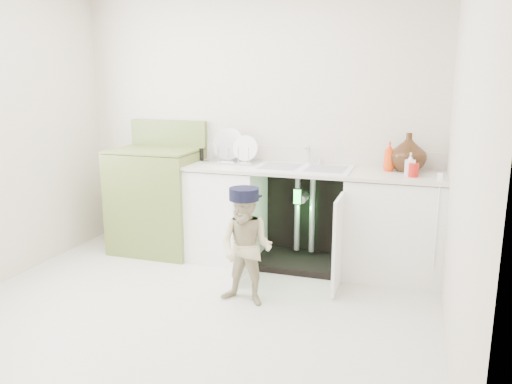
# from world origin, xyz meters

# --- Properties ---
(ground) EXTENTS (3.50, 3.50, 0.00)m
(ground) POSITION_xyz_m (0.00, 0.00, 0.00)
(ground) COLOR beige
(ground) RESTS_ON ground
(room_shell) EXTENTS (6.00, 5.50, 1.26)m
(room_shell) POSITION_xyz_m (0.00, 0.00, 1.25)
(room_shell) COLOR beige
(room_shell) RESTS_ON ground
(counter_run) EXTENTS (2.44, 1.02, 1.23)m
(counter_run) POSITION_xyz_m (0.58, 1.21, 0.47)
(counter_run) COLOR white
(counter_run) RESTS_ON ground
(avocado_stove) EXTENTS (0.82, 0.65, 1.27)m
(avocado_stove) POSITION_xyz_m (-0.90, 1.18, 0.52)
(avocado_stove) COLOR olive
(avocado_stove) RESTS_ON ground
(repair_worker) EXTENTS (0.51, 0.77, 0.89)m
(repair_worker) POSITION_xyz_m (0.33, 0.28, 0.45)
(repair_worker) COLOR #C3B18C
(repair_worker) RESTS_ON ground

